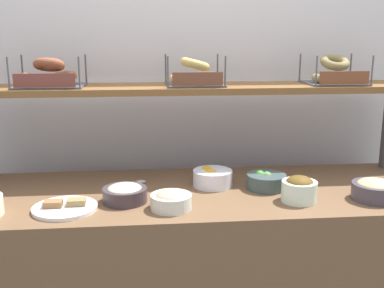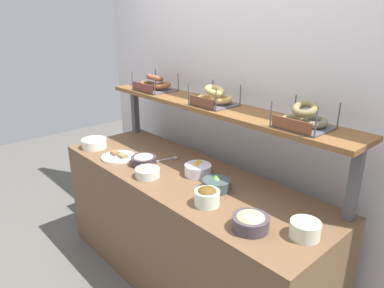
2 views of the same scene
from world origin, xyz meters
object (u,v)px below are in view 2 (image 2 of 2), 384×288
(bowl_veggie_mix, at_px, (216,184))
(serving_spoon_near_plate, at_px, (170,159))
(bowl_hummus, at_px, (250,221))
(bowl_potato_salad, at_px, (305,228))
(bowl_lox_spread, at_px, (147,172))
(bowl_tuna_salad, at_px, (144,160))
(serving_plate_white, at_px, (119,157))
(bowl_scallion_spread, at_px, (94,142))
(bagel_basket_cinnamon_raisin, at_px, (155,84))
(bowl_fruit_salad, at_px, (198,169))
(bagel_basket_poppy, at_px, (303,119))
(bowl_chocolate_spread, at_px, (207,196))
(bagel_basket_sesame, at_px, (214,98))

(bowl_veggie_mix, bearing_deg, serving_spoon_near_plate, 170.67)
(bowl_hummus, distance_m, bowl_potato_salad, 0.26)
(bowl_lox_spread, bearing_deg, bowl_hummus, 1.63)
(bowl_tuna_salad, bearing_deg, serving_plate_white, -163.43)
(bowl_scallion_spread, distance_m, bowl_hummus, 1.57)
(serving_spoon_near_plate, distance_m, bagel_basket_cinnamon_raisin, 0.64)
(serving_spoon_near_plate, bearing_deg, serving_plate_white, -136.52)
(bowl_fruit_salad, relative_size, serving_spoon_near_plate, 1.03)
(bowl_veggie_mix, bearing_deg, bagel_basket_cinnamon_raisin, 164.68)
(serving_spoon_near_plate, distance_m, bagel_basket_poppy, 1.06)
(bowl_tuna_salad, xyz_separation_m, bagel_basket_cinnamon_raisin, (-0.34, 0.37, 0.44))
(bowl_fruit_salad, bearing_deg, serving_spoon_near_plate, 174.77)
(bowl_scallion_spread, xyz_separation_m, serving_plate_white, (0.32, 0.03, -0.03))
(bowl_lox_spread, xyz_separation_m, bowl_potato_salad, (1.06, 0.16, 0.02))
(bowl_chocolate_spread, xyz_separation_m, bowl_potato_salad, (0.53, 0.13, -0.00))
(serving_spoon_near_plate, bearing_deg, bowl_potato_salad, -6.36)
(bowl_tuna_salad, height_order, bagel_basket_sesame, bagel_basket_sesame)
(bowl_scallion_spread, xyz_separation_m, bowl_veggie_mix, (1.16, 0.20, -0.01))
(serving_plate_white, bearing_deg, bagel_basket_sesame, 38.59)
(bowl_hummus, height_order, bowl_potato_salad, bowl_potato_salad)
(bowl_hummus, xyz_separation_m, bagel_basket_sesame, (-0.70, 0.44, 0.43))
(bowl_chocolate_spread, bearing_deg, bowl_fruit_salad, 144.46)
(bowl_tuna_salad, height_order, bowl_hummus, bowl_hummus)
(bowl_chocolate_spread, xyz_separation_m, serving_spoon_near_plate, (-0.65, 0.26, -0.05))
(bowl_chocolate_spread, relative_size, bagel_basket_cinnamon_raisin, 0.47)
(serving_plate_white, distance_m, bagel_basket_poppy, 1.38)
(bowl_scallion_spread, distance_m, bowl_lox_spread, 0.73)
(bagel_basket_poppy, bearing_deg, bowl_lox_spread, -150.43)
(bowl_chocolate_spread, relative_size, bowl_veggie_mix, 0.83)
(serving_plate_white, height_order, bagel_basket_cinnamon_raisin, bagel_basket_cinnamon_raisin)
(bowl_potato_salad, relative_size, serving_plate_white, 0.58)
(bowl_potato_salad, height_order, serving_plate_white, bowl_potato_salad)
(bowl_lox_spread, height_order, bagel_basket_cinnamon_raisin, bagel_basket_cinnamon_raisin)
(bowl_chocolate_spread, distance_m, bowl_veggie_mix, 0.19)
(bowl_scallion_spread, bearing_deg, bowl_veggie_mix, 9.95)
(serving_spoon_near_plate, xyz_separation_m, bagel_basket_cinnamon_raisin, (-0.39, 0.17, 0.47))
(bagel_basket_sesame, bearing_deg, serving_spoon_near_plate, -147.42)
(bowl_lox_spread, xyz_separation_m, serving_spoon_near_plate, (-0.13, 0.29, -0.03))
(bowl_scallion_spread, height_order, bowl_chocolate_spread, bowl_chocolate_spread)
(serving_spoon_near_plate, relative_size, bagel_basket_cinnamon_raisin, 0.56)
(bowl_hummus, xyz_separation_m, bowl_potato_salad, (0.22, 0.14, 0.01))
(bowl_hummus, height_order, serving_plate_white, bowl_hummus)
(bowl_potato_salad, bearing_deg, bowl_veggie_mix, 176.31)
(bowl_lox_spread, distance_m, bagel_basket_sesame, 0.65)
(bowl_tuna_salad, xyz_separation_m, bowl_lox_spread, (0.18, -0.10, -0.00))
(bowl_chocolate_spread, relative_size, bowl_hummus, 0.77)
(bagel_basket_cinnamon_raisin, bearing_deg, serving_spoon_near_plate, -23.23)
(bowl_chocolate_spread, bearing_deg, serving_spoon_near_plate, 158.15)
(bowl_tuna_salad, distance_m, serving_plate_white, 0.24)
(bowl_lox_spread, bearing_deg, bagel_basket_sesame, 73.70)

